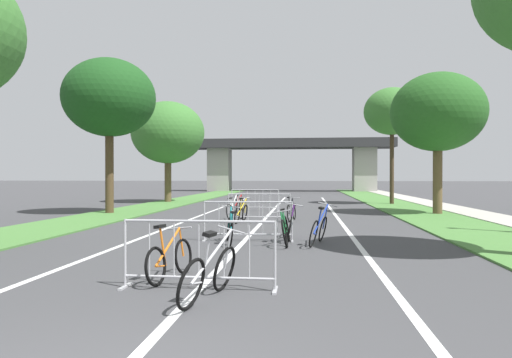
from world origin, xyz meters
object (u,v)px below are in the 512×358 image
Objects in this scene: crowd_barrier_second at (248,221)px; bicycle_teal_5 at (230,229)px; tree_right_oak_near at (438,113)px; crowd_barrier_nearest at (199,255)px; bicycle_white_0 at (235,210)px; bicycle_red_2 at (238,204)px; bicycle_purple_9 at (290,225)px; bicycle_silver_1 at (210,273)px; bicycle_blue_7 at (319,229)px; bicycle_orange_4 at (170,259)px; bicycle_black_3 at (291,211)px; bicycle_yellow_6 at (241,213)px; bicycle_green_8 at (286,230)px; crowd_barrier_fourth at (255,200)px; crowd_barrier_third at (259,208)px; tree_left_maple_mid at (109,98)px; tree_left_pine_near at (168,133)px; tree_right_cypress_far at (392,112)px.

crowd_barrier_second reaches higher than bicycle_teal_5.
tree_right_oak_near is 2.65× the size of crowd_barrier_nearest.
bicycle_white_0 is at bearing 95.92° from crowd_barrier_nearest.
tree_right_oak_near is 3.69× the size of bicycle_red_2.
bicycle_purple_9 is at bearing 16.13° from bicycle_teal_5.
bicycle_purple_9 reaches higher than bicycle_silver_1.
bicycle_teal_5 is 0.96× the size of bicycle_blue_7.
crowd_barrier_second is 4.63m from bicycle_orange_4.
bicycle_silver_1 reaches higher than bicycle_black_3.
bicycle_yellow_6 is 0.99× the size of bicycle_green_8.
crowd_barrier_nearest is 10.76m from bicycle_white_0.
bicycle_green_8 reaches higher than bicycle_red_2.
crowd_barrier_fourth is at bearing 171.60° from tree_right_oak_near.
crowd_barrier_third is at bearing -65.42° from bicycle_red_2.
bicycle_silver_1 is (1.13, -16.02, -0.14)m from crowd_barrier_fourth.
bicycle_green_8 is 1.01× the size of bicycle_purple_9.
bicycle_black_3 is 1.97m from bicycle_yellow_6.
tree_right_oak_near is at bearing 38.08° from bicycle_teal_5.
tree_left_maple_mid is 4.11× the size of bicycle_black_3.
bicycle_silver_1 is 11.28m from bicycle_black_3.
bicycle_black_3 is at bearing 91.61° from bicycle_orange_4.
bicycle_teal_5 is (1.29, -10.21, -0.01)m from bicycle_red_2.
bicycle_red_2 is at bearing -51.52° from tree_left_pine_near.
bicycle_silver_1 is (0.29, -0.61, -0.14)m from crowd_barrier_nearest.
crowd_barrier_fourth is 1.39× the size of bicycle_silver_1.
bicycle_yellow_6 is 0.97× the size of bicycle_blue_7.
bicycle_green_8 is (1.23, -5.64, -0.15)m from crowd_barrier_third.
tree_left_pine_near is 3.81× the size of bicycle_purple_9.
bicycle_orange_4 is at bearing 137.19° from crowd_barrier_nearest.
bicycle_silver_1 is at bearing -96.55° from bicycle_teal_5.
crowd_barrier_nearest is (7.18, -13.04, -4.69)m from tree_left_maple_mid.
bicycle_teal_5 reaches higher than bicycle_green_8.
crowd_barrier_third is at bearing 92.52° from crowd_barrier_second.
bicycle_green_8 is (1.41, -0.04, 0.02)m from bicycle_teal_5.
crowd_barrier_nearest is (7.20, -21.95, -3.96)m from tree_left_pine_near.
crowd_barrier_fourth is at bearing -45.76° from tree_left_pine_near.
crowd_barrier_third is 5.77m from bicycle_green_8.
crowd_barrier_fourth is at bearing 20.59° from tree_left_maple_mid.
tree_right_cypress_far reaches higher than bicycle_teal_5.
bicycle_purple_9 reaches higher than bicycle_teal_5.
crowd_barrier_third is at bearing -58.76° from tree_left_pine_near.
crowd_barrier_nearest reaches higher than bicycle_yellow_6.
bicycle_silver_1 reaches higher than bicycle_teal_5.
tree_left_maple_mid is at bearing -154.75° from bicycle_red_2.
bicycle_red_2 is at bearing 107.01° from bicycle_yellow_6.
crowd_barrier_nearest is 0.99× the size of crowd_barrier_second.
tree_right_cypress_far is 4.07× the size of bicycle_green_8.
tree_left_pine_near reaches higher than crowd_barrier_fourth.
crowd_barrier_nearest is 9.91m from bicycle_yellow_6.
tree_right_cypress_far is at bearing 87.48° from bicycle_silver_1.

